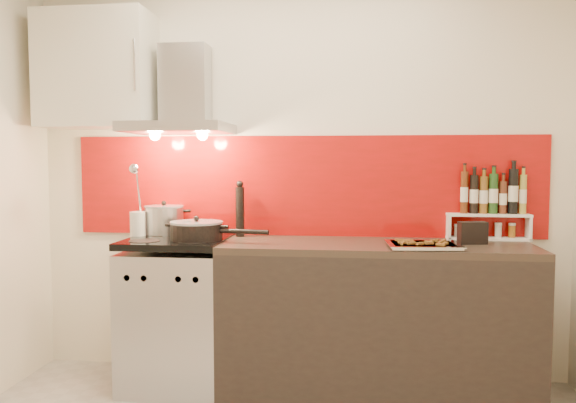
# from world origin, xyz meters

# --- Properties ---
(back_wall) EXTENTS (3.40, 0.02, 2.60)m
(back_wall) POSITION_xyz_m (0.00, 1.40, 1.30)
(back_wall) COLOR silver
(back_wall) RESTS_ON ground
(backsplash) EXTENTS (3.00, 0.02, 0.64)m
(backsplash) POSITION_xyz_m (0.05, 1.39, 1.22)
(backsplash) COLOR #900D07
(backsplash) RESTS_ON back_wall
(range_stove) EXTENTS (0.60, 0.60, 0.91)m
(range_stove) POSITION_xyz_m (-0.70, 1.10, 0.44)
(range_stove) COLOR #B7B7BA
(range_stove) RESTS_ON ground
(counter) EXTENTS (1.80, 0.60, 0.90)m
(counter) POSITION_xyz_m (0.50, 1.10, 0.45)
(counter) COLOR black
(counter) RESTS_ON ground
(range_hood) EXTENTS (0.62, 0.50, 0.61)m
(range_hood) POSITION_xyz_m (-0.70, 1.24, 1.74)
(range_hood) COLOR #B7B7BA
(range_hood) RESTS_ON back_wall
(upper_cabinet) EXTENTS (0.70, 0.35, 0.72)m
(upper_cabinet) POSITION_xyz_m (-1.25, 1.22, 1.95)
(upper_cabinet) COLOR beige
(upper_cabinet) RESTS_ON back_wall
(stock_pot) EXTENTS (0.25, 0.25, 0.22)m
(stock_pot) POSITION_xyz_m (-0.85, 1.29, 1.00)
(stock_pot) COLOR #B7B7BA
(stock_pot) RESTS_ON range_stove
(saute_pan) EXTENTS (0.61, 0.31, 0.15)m
(saute_pan) POSITION_xyz_m (-0.56, 1.05, 0.97)
(saute_pan) COLOR black
(saute_pan) RESTS_ON range_stove
(utensil_jar) EXTENTS (0.10, 0.15, 0.46)m
(utensil_jar) POSITION_xyz_m (-0.98, 1.16, 1.04)
(utensil_jar) COLOR silver
(utensil_jar) RESTS_ON range_stove
(pepper_mill) EXTENTS (0.06, 0.06, 0.36)m
(pepper_mill) POSITION_xyz_m (-0.35, 1.29, 1.07)
(pepper_mill) COLOR black
(pepper_mill) RESTS_ON counter
(step_shelf) EXTENTS (0.49, 0.13, 0.43)m
(step_shelf) POSITION_xyz_m (1.20, 1.34, 1.09)
(step_shelf) COLOR white
(step_shelf) RESTS_ON counter
(caddy_box) EXTENTS (0.17, 0.10, 0.14)m
(caddy_box) POSITION_xyz_m (1.05, 1.13, 0.96)
(caddy_box) COLOR black
(caddy_box) RESTS_ON counter
(baking_tray) EXTENTS (0.42, 0.33, 0.03)m
(baking_tray) POSITION_xyz_m (0.75, 0.96, 0.92)
(baking_tray) COLOR silver
(baking_tray) RESTS_ON counter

